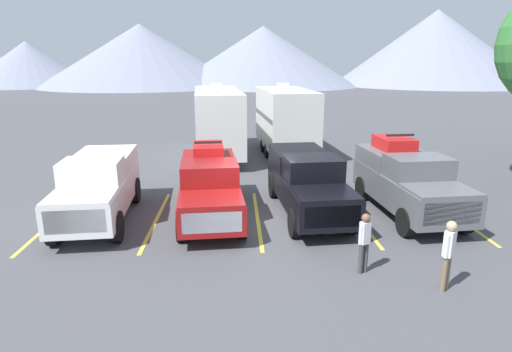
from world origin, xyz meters
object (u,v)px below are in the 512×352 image
Objects in this scene: pickup_truck_b at (210,183)px; camper_trailer_a at (218,119)px; pickup_truck_c at (307,181)px; pickup_truck_a at (99,185)px; person_b at (448,251)px; person_a at (364,239)px; camper_trailer_b at (286,118)px; pickup_truck_d at (407,179)px.

camper_trailer_a is at bearing 90.35° from pickup_truck_b.
pickup_truck_b is 1.01× the size of pickup_truck_c.
pickup_truck_b is (3.65, 0.31, -0.07)m from pickup_truck_a.
pickup_truck_a is 10.66m from person_b.
pickup_truck_c is at bearing -69.62° from camper_trailer_a.
pickup_truck_b is at bearing 4.83° from pickup_truck_a.
camper_trailer_a is 5.87× the size of person_a.
pickup_truck_c is 4.59m from person_a.
pickup_truck_c is 9.56m from camper_trailer_b.
pickup_truck_a is at bearing -175.17° from pickup_truck_b.
pickup_truck_b reaches higher than pickup_truck_a.
pickup_truck_c is 5.95m from person_b.
person_b is at bearing -101.81° from pickup_truck_d.
pickup_truck_a is 0.93× the size of pickup_truck_c.
pickup_truck_d is 0.59× the size of camper_trailer_a.
pickup_truck_a is at bearing -110.44° from camper_trailer_a.
pickup_truck_d is (3.45, -0.23, 0.08)m from pickup_truck_c.
person_a is at bearing -88.56° from camper_trailer_b.
camper_trailer_b is 4.52× the size of person_b.
pickup_truck_c is 3.45× the size of person_b.
pickup_truck_a is 0.71× the size of camper_trailer_b.
camper_trailer_a is at bearing 111.48° from person_b.
pickup_truck_a is 1.02× the size of pickup_truck_d.
camper_trailer_a is at bearing 69.56° from pickup_truck_a.
pickup_truck_a is 10.31m from camper_trailer_a.
pickup_truck_d reaches higher than pickup_truck_a.
pickup_truck_b reaches higher than person_b.
pickup_truck_d is 11.73m from camper_trailer_a.
person_a is (4.13, -13.77, -1.18)m from camper_trailer_a.
pickup_truck_b is at bearing -178.62° from pickup_truck_c.
pickup_truck_d is at bearing -72.31° from camper_trailer_b.
person_b is at bearing -28.42° from pickup_truck_a.
pickup_truck_a is 3.51× the size of person_a.
pickup_truck_b is at bearing 136.79° from person_b.
pickup_truck_b is 0.64× the size of camper_trailer_a.
pickup_truck_b is 6.04m from person_a.
person_a is (4.07, -4.45, -0.20)m from pickup_truck_b.
pickup_truck_c is 0.76× the size of camper_trailer_b.
camper_trailer_b is (3.72, 9.59, 0.97)m from pickup_truck_b.
person_a is (7.71, -4.15, -0.27)m from pickup_truck_a.
person_a is (0.69, -4.53, -0.23)m from pickup_truck_c.
pickup_truck_d is (6.82, -0.14, 0.11)m from pickup_truck_b.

